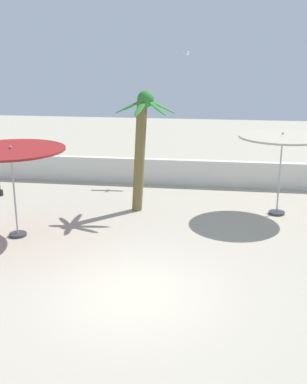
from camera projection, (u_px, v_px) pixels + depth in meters
ground_plane at (133, 294)px, 10.34m from camera, size 56.00×56.00×0.00m
boundary_wall at (174, 172)px, 18.69m from camera, size 25.20×0.30×1.01m
patio_umbrella_1 at (282, 141)px, 14.70m from camera, size 2.72×2.72×2.69m
patio_umbrella_2 at (11, 153)px, 12.88m from camera, size 2.98×2.98×2.64m
palm_tree_1 at (142, 137)px, 15.06m from camera, size 1.95×1.95×3.94m
seagull_0 at (188, 53)px, 18.49m from camera, size 1.21×0.38×0.14m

